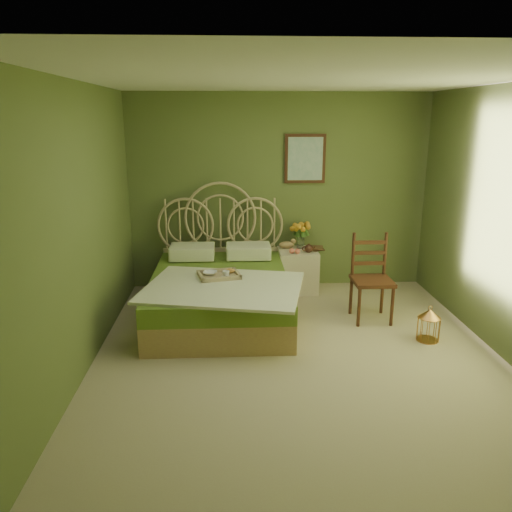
{
  "coord_description": "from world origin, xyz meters",
  "views": [
    {
      "loc": [
        -0.65,
        -4.42,
        2.29
      ],
      "look_at": [
        -0.37,
        1.0,
        0.77
      ],
      "focal_mm": 35.0,
      "sensor_mm": 36.0,
      "label": 1
    }
  ],
  "objects": [
    {
      "name": "wall_back",
      "position": [
        0.0,
        2.25,
        1.3
      ],
      "size": [
        4.0,
        0.0,
        4.0
      ],
      "primitive_type": "plane",
      "rotation": [
        1.57,
        0.0,
        0.0
      ],
      "color": "#5A6937",
      "rests_on": "floor"
    },
    {
      "name": "wall_art",
      "position": [
        0.34,
        2.22,
        1.75
      ],
      "size": [
        0.54,
        0.04,
        0.64
      ],
      "color": "#3B1E10",
      "rests_on": "wall_back"
    },
    {
      "name": "bed",
      "position": [
        -0.79,
        1.15,
        0.32
      ],
      "size": [
        1.85,
        2.34,
        1.45
      ],
      "color": "tan",
      "rests_on": "floor"
    },
    {
      "name": "book_upper",
      "position": [
        0.42,
        2.0,
        0.59
      ],
      "size": [
        0.19,
        0.23,
        0.02
      ],
      "primitive_type": "imported",
      "rotation": [
        0.0,
        0.0,
        -0.16
      ],
      "color": "#472819",
      "rests_on": "nightstand"
    },
    {
      "name": "chair",
      "position": [
        0.96,
        1.0,
        0.55
      ],
      "size": [
        0.44,
        0.44,
        1.0
      ],
      "rotation": [
        0.0,
        0.0,
        0.0
      ],
      "color": "#3B1E10",
      "rests_on": "floor"
    },
    {
      "name": "wall_left",
      "position": [
        -2.0,
        0.0,
        1.3
      ],
      "size": [
        0.0,
        4.5,
        4.5
      ],
      "primitive_type": "plane",
      "rotation": [
        1.57,
        0.0,
        1.57
      ],
      "color": "#5A6937",
      "rests_on": "floor"
    },
    {
      "name": "birdcage",
      "position": [
        1.42,
        0.33,
        0.17
      ],
      "size": [
        0.23,
        0.23,
        0.35
      ],
      "rotation": [
        0.0,
        0.0,
        -0.04
      ],
      "color": "#BE7F3D",
      "rests_on": "floor"
    },
    {
      "name": "ceiling",
      "position": [
        0.0,
        0.0,
        2.6
      ],
      "size": [
        4.5,
        4.5,
        0.0
      ],
      "primitive_type": "plane",
      "rotation": [
        3.14,
        0.0,
        0.0
      ],
      "color": "silver",
      "rests_on": "wall_back"
    },
    {
      "name": "cereal_bowl",
      "position": [
        -0.89,
        0.99,
        0.58
      ],
      "size": [
        0.19,
        0.19,
        0.04
      ],
      "primitive_type": "imported",
      "rotation": [
        0.0,
        0.0,
        -0.21
      ],
      "color": "white",
      "rests_on": "bed"
    },
    {
      "name": "coffee_cup",
      "position": [
        -0.71,
        0.88,
        0.6
      ],
      "size": [
        0.09,
        0.09,
        0.08
      ],
      "primitive_type": "imported",
      "rotation": [
        0.0,
        0.0,
        -0.13
      ],
      "color": "white",
      "rests_on": "bed"
    },
    {
      "name": "book_lower",
      "position": [
        0.42,
        2.0,
        0.57
      ],
      "size": [
        0.18,
        0.23,
        0.02
      ],
      "primitive_type": "imported",
      "rotation": [
        0.0,
        0.0,
        0.07
      ],
      "color": "#381E0F",
      "rests_on": "nightstand"
    },
    {
      "name": "nightstand",
      "position": [
        0.25,
        1.99,
        0.35
      ],
      "size": [
        0.51,
        0.51,
        0.99
      ],
      "color": "#ECE6C0",
      "rests_on": "floor"
    },
    {
      "name": "floor",
      "position": [
        0.0,
        0.0,
        0.0
      ],
      "size": [
        4.5,
        4.5,
        0.0
      ],
      "primitive_type": "plane",
      "color": "tan",
      "rests_on": "ground"
    }
  ]
}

